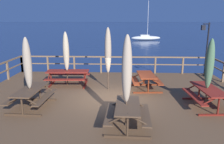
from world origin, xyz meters
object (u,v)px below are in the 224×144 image
Objects in this scene: patio_umbrella_tall_back_left at (210,64)px; lamp_post_hooked at (206,42)px; patio_umbrella_short_front at (127,70)px; patio_umbrella_short_back at (108,51)px; patio_umbrella_short_mid at (66,52)px; picnic_table_mid_left at (128,111)px; picnic_table_back_right at (68,74)px; patio_umbrella_tall_mid_right at (27,64)px; picnic_table_front_right at (146,78)px; sailboat_distant at (146,38)px; picnic_table_mid_centre at (208,93)px; picnic_table_mid_right at (31,94)px.

lamp_post_hooked reaches higher than patio_umbrella_tall_back_left.
patio_umbrella_short_back reaches higher than patio_umbrella_short_front.
lamp_post_hooked is at bearing 14.61° from patio_umbrella_short_mid.
picnic_table_back_right is (-3.01, 4.50, 0.01)m from picnic_table_mid_left.
patio_umbrella_short_front is at bearing 132.90° from picnic_table_mid_left.
patio_umbrella_short_front is at bearing -20.76° from patio_umbrella_tall_mid_right.
picnic_table_front_right is 0.63× the size of patio_umbrella_tall_back_left.
picnic_table_front_right is 4.26m from patio_umbrella_short_front.
patio_umbrella_short_back is 35.40m from sailboat_distant.
patio_umbrella_tall_back_left is (-0.06, 0.03, 1.16)m from picnic_table_mid_centre.
sailboat_distant reaches higher than patio_umbrella_short_mid.
patio_umbrella_tall_mid_right is 38.28m from sailboat_distant.
picnic_table_front_right and picnic_table_back_right have the same top height.
patio_umbrella_short_back reaches higher than patio_umbrella_tall_mid_right.
patio_umbrella_short_front is 0.39× the size of sailboat_distant.
patio_umbrella_short_front is (-0.05, 0.05, 1.34)m from picnic_table_mid_left.
lamp_post_hooked is (1.48, 4.74, 1.55)m from picnic_table_mid_centre.
lamp_post_hooked reaches higher than picnic_table_mid_centre.
picnic_table_mid_right is 1.17× the size of picnic_table_front_right.
patio_umbrella_short_front is (-3.27, -1.75, 1.33)m from picnic_table_mid_centre.
picnic_table_back_right is at bearing -165.14° from lamp_post_hooked.
sailboat_distant reaches higher than patio_umbrella_short_front.
picnic_table_front_right is at bearing 27.47° from patio_umbrella_tall_mid_right.
lamp_post_hooked is (7.72, 2.05, 1.55)m from picnic_table_back_right.
picnic_table_front_right is at bearing 135.73° from picnic_table_mid_centre.
lamp_post_hooked reaches higher than picnic_table_front_right.
patio_umbrella_short_mid is (-4.07, 0.57, 1.22)m from picnic_table_front_right.
patio_umbrella_tall_back_left is (6.90, 0.37, 1.16)m from picnic_table_mid_right.
patio_umbrella_short_back is 0.39× the size of sailboat_distant.
patio_umbrella_short_front is at bearing -77.96° from patio_umbrella_short_back.
picnic_table_mid_left is 0.55× the size of lamp_post_hooked.
patio_umbrella_tall_back_left is at bearing 3.09° from patio_umbrella_tall_mid_right.
patio_umbrella_short_mid is at bearing 152.25° from picnic_table_back_right.
patio_umbrella_short_back reaches higher than patio_umbrella_tall_back_left.
patio_umbrella_short_back is (-0.81, 3.79, 0.04)m from patio_umbrella_short_front.
picnic_table_mid_left is 4.22m from patio_umbrella_tall_mid_right.
patio_umbrella_short_back is (2.88, 2.37, 1.37)m from picnic_table_mid_right.
picnic_table_front_right is at bearing 3.57° from patio_umbrella_short_back.
picnic_table_mid_left is 1.34m from patio_umbrella_short_front.
lamp_post_hooked is at bearing 53.81° from patio_umbrella_short_front.
picnic_table_mid_right is at bearing 8.07° from patio_umbrella_tall_mid_right.
patio_umbrella_short_back is 1.09× the size of patio_umbrella_short_mid.
patio_umbrella_short_mid is (0.72, 3.06, 0.01)m from patio_umbrella_tall_mid_right.
lamp_post_hooked is at bearing -90.11° from sailboat_distant.
picnic_table_mid_left is 0.80× the size of picnic_table_back_right.
lamp_post_hooked reaches higher than patio_umbrella_short_back.
patio_umbrella_short_back is 2.31m from patio_umbrella_short_mid.
lamp_post_hooked is at bearing 54.29° from picnic_table_mid_left.
picnic_table_back_right is 8.13m from lamp_post_hooked.
picnic_table_back_right is 2.63m from patio_umbrella_short_back.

